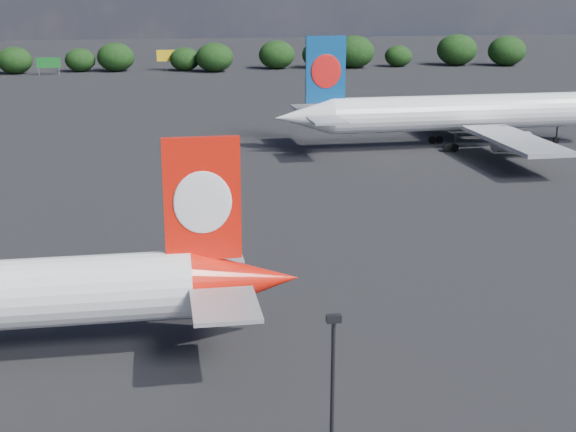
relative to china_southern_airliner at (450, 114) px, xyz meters
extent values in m
plane|color=black|center=(-49.55, -9.88, -4.88)|extent=(500.00, 500.00, 0.00)
cone|color=red|center=(-36.71, -59.95, -0.50)|extent=(7.03, 4.42, 4.38)
cube|color=red|center=(-39.34, -59.94, 5.11)|extent=(4.82, 0.47, 7.88)
ellipsoid|color=white|center=(-39.34, -60.20, 4.95)|extent=(3.68, 0.20, 4.03)
ellipsoid|color=white|center=(-39.34, -59.67, 4.95)|extent=(3.68, 0.20, 4.03)
cube|color=#9C9EA4|center=(-38.49, -64.76, -0.15)|extent=(3.97, 5.28, 0.26)
cube|color=#9C9EA4|center=(-38.43, -55.13, -0.15)|extent=(3.97, 5.28, 0.26)
cylinder|color=white|center=(1.72, 0.02, 0.16)|extent=(38.34, 5.59, 5.04)
cone|color=white|center=(-21.45, -0.31, 0.16)|extent=(8.13, 5.15, 5.04)
cube|color=navy|center=(-18.43, -0.27, 6.61)|extent=(5.55, 0.58, 9.07)
ellipsoid|color=red|center=(-18.42, -0.57, 6.42)|extent=(4.23, 0.26, 4.63)
ellipsoid|color=red|center=(-18.43, 0.04, 6.42)|extent=(4.23, 0.26, 4.63)
cube|color=#9C9EA4|center=(-19.35, -5.82, 0.56)|extent=(4.62, 6.11, 0.30)
cube|color=#9C9EA4|center=(-19.51, 5.26, 0.56)|extent=(4.62, 6.11, 0.30)
cube|color=#9C9EA4|center=(3.92, -13.04, -1.45)|extent=(6.84, 20.24, 0.55)
cube|color=#9C9EA4|center=(3.54, 13.15, -1.45)|extent=(6.84, 20.24, 0.55)
cylinder|color=#9C9EA4|center=(5.86, -7.97, -2.76)|extent=(5.07, 2.79, 2.72)
cube|color=#9C9EA4|center=(5.86, -7.97, -2.06)|extent=(2.22, 0.33, 1.21)
cylinder|color=#9C9EA4|center=(5.63, 8.14, -2.76)|extent=(5.07, 2.79, 2.72)
cube|color=#9C9EA4|center=(5.63, 8.14, -2.06)|extent=(2.22, 0.33, 1.21)
cylinder|color=black|center=(-0.25, -3.03, -3.37)|extent=(0.29, 0.29, 2.52)
cylinder|color=black|center=(-0.25, -3.03, -4.32)|extent=(1.11, 0.47, 1.11)
cylinder|color=black|center=(-1.36, -3.04, -4.32)|extent=(1.11, 0.47, 1.11)
cylinder|color=black|center=(-0.34, 3.02, -3.37)|extent=(0.29, 0.29, 2.52)
cylinder|color=black|center=(-0.34, 3.02, -4.32)|extent=(1.11, 0.47, 1.11)
cylinder|color=black|center=(-1.45, 3.00, -4.32)|extent=(1.11, 0.47, 1.11)
cylinder|color=black|center=(16.82, 0.24, -3.42)|extent=(0.25, 0.25, 2.52)
cylinder|color=black|center=(16.82, 0.24, -4.42)|extent=(0.91, 0.37, 0.91)
cube|color=black|center=(-35.88, -81.57, 6.08)|extent=(0.55, 0.30, 0.28)
cube|color=#146622|center=(-67.55, 106.12, -1.68)|extent=(6.00, 0.30, 2.60)
cylinder|color=gray|center=(-70.05, 106.12, -3.88)|extent=(0.20, 0.20, 2.00)
cylinder|color=gray|center=(-65.05, 106.12, -3.88)|extent=(0.20, 0.20, 2.00)
cube|color=yellow|center=(-37.55, 112.12, -0.88)|extent=(5.00, 0.30, 3.00)
cylinder|color=gray|center=(-37.55, 112.12, -3.63)|extent=(0.30, 0.30, 2.50)
ellipsoid|color=black|center=(-76.44, 110.74, -1.41)|extent=(9.01, 7.63, 6.93)
ellipsoid|color=black|center=(-60.15, 113.27, -1.81)|extent=(7.98, 6.76, 6.14)
ellipsoid|color=black|center=(-50.82, 112.43, -1.09)|extent=(9.84, 8.32, 7.57)
ellipsoid|color=black|center=(-32.66, 110.77, -1.77)|extent=(8.07, 6.83, 6.21)
ellipsoid|color=black|center=(-25.01, 106.76, -1.05)|extent=(9.96, 8.43, 7.66)
ellipsoid|color=black|center=(-7.52, 111.79, -1.03)|extent=(9.99, 8.45, 7.69)
ellipsoid|color=black|center=(4.35, 111.43, -1.12)|extent=(9.76, 8.26, 7.51)
ellipsoid|color=black|center=(13.84, 110.37, -0.42)|extent=(11.58, 9.80, 8.91)
ellipsoid|color=black|center=(27.05, 111.50, -1.89)|extent=(7.77, 6.58, 5.98)
ellipsoid|color=black|center=(44.57, 112.31, -0.45)|extent=(11.52, 9.75, 8.86)
ellipsoid|color=black|center=(58.26, 109.03, -0.69)|extent=(10.89, 9.22, 8.38)
camera|label=1|loc=(-42.24, -108.47, 18.15)|focal=50.00mm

